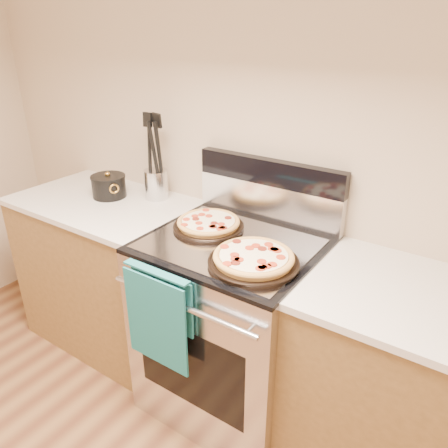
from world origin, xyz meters
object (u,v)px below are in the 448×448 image
Objects in this scene: pepperoni_pizza_back at (209,224)px; saucepan at (109,187)px; range_body at (233,327)px; utensil_crock at (156,184)px; pepperoni_pizza_front at (254,259)px.

saucepan is (-0.73, 0.05, 0.02)m from pepperoni_pizza_back.
saucepan is at bearing 174.11° from range_body.
range_body is 4.86× the size of saucepan.
utensil_crock is 0.88× the size of saucepan.
pepperoni_pizza_back is 0.73m from saucepan.
range_body is at bearing -14.22° from pepperoni_pizza_back.
pepperoni_pizza_back is (-0.17, 0.04, 0.50)m from range_body.
range_body is 0.55m from pepperoni_pizza_front.
pepperoni_pizza_back is 0.53m from utensil_crock.
utensil_crock is 0.27m from saucepan.
utensil_crock is at bearing 29.69° from saucepan.
saucepan is (-0.23, -0.13, -0.02)m from utensil_crock.
pepperoni_pizza_back is at bearing 153.59° from pepperoni_pizza_front.
range_body is at bearing -5.89° from saucepan.
pepperoni_pizza_front reaches higher than pepperoni_pizza_back.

